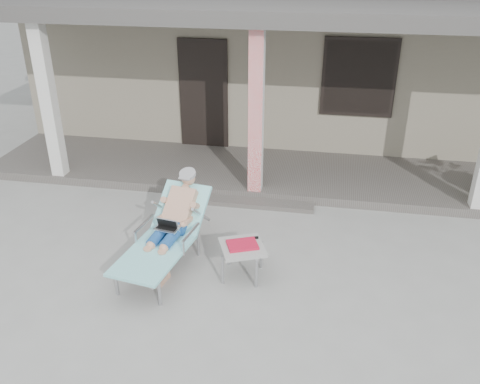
# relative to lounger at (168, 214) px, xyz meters

# --- Properties ---
(ground) EXTENTS (60.00, 60.00, 0.00)m
(ground) POSITION_rel_lounger_xyz_m (0.82, -0.06, -0.72)
(ground) COLOR #9E9E99
(ground) RESTS_ON ground
(house) EXTENTS (10.40, 5.40, 3.30)m
(house) POSITION_rel_lounger_xyz_m (0.82, 6.44, 0.95)
(house) COLOR gray
(house) RESTS_ON ground
(porch_deck) EXTENTS (10.00, 2.00, 0.15)m
(porch_deck) POSITION_rel_lounger_xyz_m (0.82, 2.94, -0.64)
(porch_deck) COLOR #605B56
(porch_deck) RESTS_ON ground
(porch_overhang) EXTENTS (10.00, 2.30, 2.85)m
(porch_overhang) POSITION_rel_lounger_xyz_m (0.82, 2.89, 2.07)
(porch_overhang) COLOR silver
(porch_overhang) RESTS_ON porch_deck
(porch_step) EXTENTS (2.00, 0.30, 0.07)m
(porch_step) POSITION_rel_lounger_xyz_m (0.82, 1.79, -0.68)
(porch_step) COLOR #605B56
(porch_step) RESTS_ON ground
(lounger) EXTENTS (0.95, 1.85, 1.17)m
(lounger) POSITION_rel_lounger_xyz_m (0.00, 0.00, 0.00)
(lounger) COLOR #B7B7BC
(lounger) RESTS_ON ground
(side_table) EXTENTS (0.70, 0.70, 0.48)m
(side_table) POSITION_rel_lounger_xyz_m (1.00, -0.14, -0.32)
(side_table) COLOR #A4A5A0
(side_table) RESTS_ON ground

